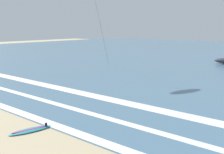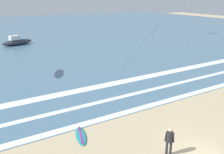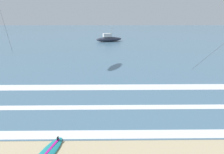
{
  "view_description": "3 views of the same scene",
  "coord_description": "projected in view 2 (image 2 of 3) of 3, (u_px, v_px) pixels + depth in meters",
  "views": [
    {
      "loc": [
        6.14,
        -1.52,
        5.09
      ],
      "look_at": [
        -2.14,
        9.0,
        2.46
      ],
      "focal_mm": 40.76,
      "sensor_mm": 36.0,
      "label": 1
    },
    {
      "loc": [
        -9.37,
        -6.56,
        8.04
      ],
      "look_at": [
        -1.64,
        6.41,
        2.95
      ],
      "focal_mm": 39.37,
      "sensor_mm": 36.0,
      "label": 2
    },
    {
      "loc": [
        -2.0,
        -0.31,
        5.1
      ],
      "look_at": [
        -1.89,
        8.78,
        1.98
      ],
      "focal_mm": 29.12,
      "sensor_mm": 36.0,
      "label": 3
    }
  ],
  "objects": [
    {
      "name": "ocean_surface",
      "position": [
        15.0,
        33.0,
        54.09
      ],
      "size": [
        140.0,
        90.0,
        0.01
      ],
      "primitive_type": "cube",
      "color": "slate",
      "rests_on": "ground"
    },
    {
      "name": "surfer_right_near",
      "position": [
        169.0,
        139.0,
        12.64
      ],
      "size": [
        0.43,
        0.41,
        1.6
      ],
      "color": "#232328",
      "rests_on": "ground"
    },
    {
      "name": "wave_foam_mid_break",
      "position": [
        123.0,
        96.0,
        20.32
      ],
      "size": [
        39.42,
        0.53,
        0.01
      ],
      "primitive_type": "cube",
      "color": "white",
      "rests_on": "ocean_surface"
    },
    {
      "name": "wave_foam_shoreline",
      "position": [
        113.0,
        116.0,
        17.07
      ],
      "size": [
        40.94,
        0.62,
        0.01
      ],
      "primitive_type": "cube",
      "color": "white",
      "rests_on": "ocean_surface"
    },
    {
      "name": "offshore_boat",
      "position": [
        17.0,
        42.0,
        40.95
      ],
      "size": [
        5.46,
        3.01,
        2.7
      ],
      "color": "#2D3342",
      "rests_on": "ground"
    },
    {
      "name": "wave_foam_outer_break",
      "position": [
        82.0,
        90.0,
        21.71
      ],
      "size": [
        45.8,
        1.07,
        0.01
      ],
      "primitive_type": "cube",
      "color": "white",
      "rests_on": "ocean_surface"
    },
    {
      "name": "surfboard_near_water",
      "position": [
        81.0,
        136.0,
        14.61
      ],
      "size": [
        1.18,
        2.18,
        0.25
      ],
      "color": "teal",
      "rests_on": "ground"
    }
  ]
}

